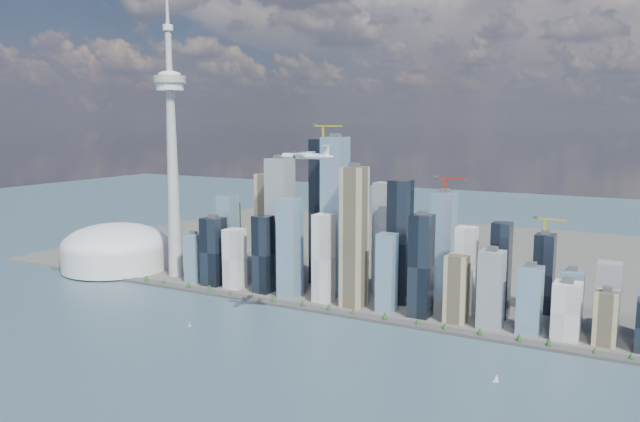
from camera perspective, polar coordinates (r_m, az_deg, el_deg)
The scene contains 10 objects.
ground at distance 766.81m, azimuth -11.40°, elevation -13.54°, with size 4000.00×4000.00×0.00m, color #375361.
seawall at distance 959.87m, azimuth -1.72°, elevation -8.77°, with size 1100.00×22.00×4.00m, color #383838.
land at distance 1355.97m, azimuth 7.88°, elevation -3.83°, with size 1400.00×900.00×3.00m, color #4C4C47.
shoreline_trees at distance 957.91m, azimuth -1.72°, elevation -8.38°, with size 960.53×7.20×8.80m.
skyscraper_cluster at distance 987.64m, azimuth 3.79°, elevation -3.28°, with size 736.00×142.00×275.33m.
needle_tower at distance 1144.98m, azimuth -13.39°, elevation 5.66°, with size 56.00×56.00×550.50m.
dome_stadium at distance 1258.30m, azimuth -18.17°, elevation -3.34°, with size 200.00×200.00×86.00m.
airplane at distance 755.36m, azimuth -1.28°, elevation 5.10°, with size 70.06×62.16×17.09m.
sailboat_west at distance 896.40m, azimuth -11.84°, elevation -10.13°, with size 6.24×3.00×8.66m.
sailboat_east at distance 729.47m, azimuth 15.79°, elevation -14.58°, with size 7.28×2.80×10.04m.
Camera 1 is at (461.38, -543.93, 281.54)m, focal length 35.00 mm.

